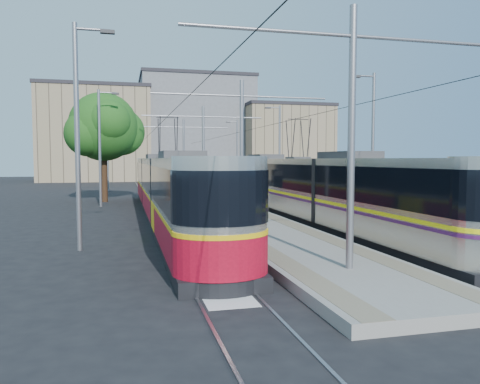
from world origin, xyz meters
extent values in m
plane|color=black|center=(0.00, 0.00, 0.00)|extent=(160.00, 160.00, 0.00)
cube|color=gray|center=(0.00, 17.00, 0.15)|extent=(4.00, 50.00, 0.30)
cube|color=gray|center=(-1.45, 17.00, 0.30)|extent=(0.70, 50.00, 0.01)
cube|color=gray|center=(1.45, 17.00, 0.30)|extent=(0.70, 50.00, 0.01)
cube|color=gray|center=(-4.32, 17.00, 0.01)|extent=(0.07, 70.00, 0.03)
cube|color=gray|center=(-2.88, 17.00, 0.01)|extent=(0.07, 70.00, 0.03)
cube|color=gray|center=(2.88, 17.00, 0.01)|extent=(0.07, 70.00, 0.03)
cube|color=gray|center=(4.32, 17.00, 0.01)|extent=(0.07, 70.00, 0.03)
cube|color=silver|center=(-3.60, -3.00, 0.01)|extent=(1.20, 5.00, 0.01)
cube|color=black|center=(-3.60, 10.01, 0.20)|extent=(2.30, 29.72, 0.40)
cube|color=beige|center=(-3.60, 10.01, 1.85)|extent=(2.40, 28.12, 2.90)
cube|color=black|center=(-3.60, 10.01, 2.35)|extent=(2.43, 28.12, 1.30)
cube|color=#DEB00B|center=(-3.60, 10.01, 1.45)|extent=(2.43, 28.12, 0.12)
cube|color=#AA091F|center=(-3.60, 10.01, 0.95)|extent=(2.42, 28.12, 1.10)
cube|color=#2D2D30|center=(-3.60, 10.01, 3.45)|extent=(1.68, 3.00, 0.30)
cube|color=black|center=(3.60, 9.34, 0.20)|extent=(2.30, 30.35, 0.40)
cube|color=beige|center=(3.60, 9.34, 1.85)|extent=(2.40, 28.75, 2.90)
cube|color=black|center=(3.60, 9.34, 2.35)|extent=(2.43, 28.75, 1.30)
cube|color=#FAF00D|center=(3.60, 9.34, 1.45)|extent=(2.43, 28.75, 0.12)
cube|color=#47164F|center=(3.60, 9.34, 1.30)|extent=(2.43, 28.75, 0.10)
cube|color=#2D2D30|center=(3.60, 9.34, 3.45)|extent=(1.68, 3.00, 0.30)
cylinder|color=gray|center=(0.00, -4.00, 3.80)|extent=(0.20, 0.20, 7.00)
cylinder|color=gray|center=(0.00, -4.00, 6.50)|extent=(9.20, 0.10, 0.10)
cylinder|color=gray|center=(0.00, 8.00, 3.80)|extent=(0.20, 0.20, 7.00)
cylinder|color=gray|center=(0.00, 8.00, 6.50)|extent=(9.20, 0.10, 0.10)
cylinder|color=gray|center=(0.00, 20.00, 3.80)|extent=(0.20, 0.20, 7.00)
cylinder|color=gray|center=(0.00, 20.00, 6.50)|extent=(9.20, 0.10, 0.10)
cylinder|color=gray|center=(0.00, 32.00, 3.80)|extent=(0.20, 0.20, 7.00)
cylinder|color=gray|center=(0.00, 32.00, 6.50)|extent=(9.20, 0.10, 0.10)
cylinder|color=black|center=(-3.60, 17.00, 5.55)|extent=(0.02, 70.00, 0.02)
cylinder|color=black|center=(3.60, 17.00, 5.55)|extent=(0.02, 70.00, 0.02)
cylinder|color=gray|center=(-7.50, 2.00, 4.00)|extent=(0.18, 0.18, 8.00)
cube|color=#2D2D30|center=(-6.40, 2.00, 7.75)|extent=(0.50, 0.22, 0.12)
cylinder|color=gray|center=(-7.50, 18.00, 4.00)|extent=(0.18, 0.18, 8.00)
cube|color=#2D2D30|center=(-6.40, 18.00, 7.75)|extent=(0.50, 0.22, 0.12)
cylinder|color=gray|center=(-7.50, 34.00, 4.00)|extent=(0.18, 0.18, 8.00)
cube|color=#2D2D30|center=(-6.40, 34.00, 7.75)|extent=(0.50, 0.22, 0.12)
cylinder|color=gray|center=(7.50, 8.00, 4.00)|extent=(0.18, 0.18, 8.00)
cube|color=#2D2D30|center=(6.40, 8.00, 7.75)|extent=(0.50, 0.22, 0.12)
cylinder|color=gray|center=(7.50, 24.00, 4.00)|extent=(0.18, 0.18, 8.00)
cube|color=#2D2D30|center=(6.40, 24.00, 7.75)|extent=(0.50, 0.22, 0.12)
cylinder|color=gray|center=(7.50, 40.00, 4.00)|extent=(0.18, 0.18, 8.00)
cube|color=#2D2D30|center=(6.40, 40.00, 7.75)|extent=(0.50, 0.22, 0.12)
cube|color=black|center=(0.54, 14.90, 1.43)|extent=(0.73, 1.06, 2.25)
cube|color=black|center=(0.54, 14.90, 1.57)|extent=(0.77, 1.10, 1.17)
cylinder|color=#382314|center=(-7.39, 21.77, 1.73)|extent=(0.48, 0.48, 3.46)
sphere|color=#224B15|center=(-7.39, 21.77, 5.73)|extent=(5.19, 5.19, 5.19)
sphere|color=#224B15|center=(-6.09, 22.64, 5.41)|extent=(3.68, 3.68, 3.68)
cube|color=gray|center=(-10.00, 60.00, 6.88)|extent=(16.00, 12.00, 13.75)
cube|color=#262328|center=(-10.00, 60.00, 14.00)|extent=(16.32, 12.24, 0.50)
cube|color=slate|center=(6.00, 64.00, 8.26)|extent=(18.00, 14.00, 16.52)
cube|color=#262328|center=(6.00, 64.00, 16.77)|extent=(18.36, 14.28, 0.50)
cube|color=gray|center=(20.00, 58.00, 5.84)|extent=(14.00, 10.00, 11.67)
cube|color=#262328|center=(20.00, 58.00, 11.92)|extent=(14.28, 10.20, 0.50)
camera|label=1|loc=(-5.92, -15.46, 3.26)|focal=35.00mm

